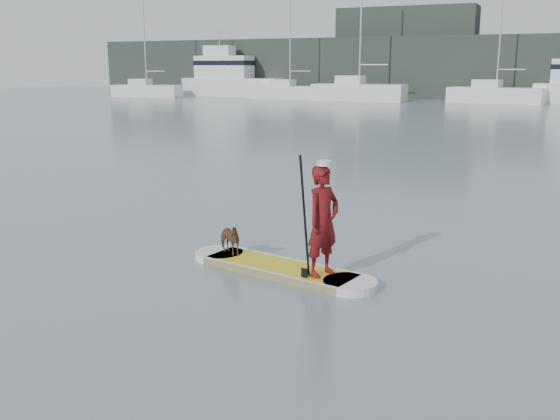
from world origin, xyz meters
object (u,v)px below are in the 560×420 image
at_px(paddler, 323,221).
at_px(sailboat_d, 495,93).
at_px(paddleboard, 280,269).
at_px(motor_yacht_b, 229,78).
at_px(sailboat_b, 289,91).
at_px(sailboat_c, 358,91).
at_px(dog, 228,238).
at_px(sailboat_a, 146,90).

xyz_separation_m(paddler, sailboat_d, (-2.27, 49.69, -0.09)).
height_order(paddleboard, motor_yacht_b, motor_yacht_b).
height_order(sailboat_b, sailboat_c, sailboat_c).
relative_size(dog, sailboat_c, 0.05).
relative_size(dog, motor_yacht_b, 0.06).
bearing_deg(motor_yacht_b, sailboat_a, -149.72).
relative_size(paddleboard, sailboat_b, 0.28).
bearing_deg(dog, sailboat_c, 43.17).
height_order(dog, sailboat_c, sailboat_c).
relative_size(sailboat_b, sailboat_d, 0.97).
relative_size(paddler, sailboat_d, 0.14).
distance_m(dog, sailboat_d, 49.33).
height_order(paddler, dog, paddler).
xyz_separation_m(sailboat_b, motor_yacht_b, (-8.11, 2.66, 1.17)).
relative_size(paddleboard, dog, 5.31).
xyz_separation_m(paddler, dog, (-1.79, 0.37, -0.56)).
distance_m(sailboat_c, sailboat_d, 12.07).
bearing_deg(sailboat_a, sailboat_c, -4.71).
xyz_separation_m(sailboat_a, motor_yacht_b, (7.28, 4.89, 1.23)).
bearing_deg(dog, sailboat_a, 65.68).
bearing_deg(paddler, paddleboard, 99.69).
bearing_deg(sailboat_d, sailboat_a, -165.66).
distance_m(paddler, sailboat_a, 59.62).
height_order(paddleboard, sailboat_c, sailboat_c).
height_order(paddleboard, sailboat_d, sailboat_d).
xyz_separation_m(sailboat_a, sailboat_b, (15.39, 2.23, 0.06)).
relative_size(paddler, dog, 2.67).
height_order(paddler, sailboat_a, sailboat_a).
distance_m(paddler, sailboat_d, 49.74).
distance_m(sailboat_a, sailboat_c, 22.67).
bearing_deg(sailboat_b, paddleboard, -65.31).
relative_size(sailboat_a, sailboat_c, 0.85).
distance_m(sailboat_b, sailboat_c, 7.25).
xyz_separation_m(sailboat_d, motor_yacht_b, (-27.33, 2.03, 1.11)).
xyz_separation_m(dog, motor_yacht_b, (-27.82, 51.35, 1.58)).
bearing_deg(sailboat_d, paddleboard, -78.63).
bearing_deg(motor_yacht_b, sailboat_c, -15.56).
height_order(paddler, sailboat_c, sailboat_c).
xyz_separation_m(paddler, sailboat_a, (-36.88, 46.84, -0.21)).
height_order(sailboat_a, motor_yacht_b, sailboat_a).
height_order(dog, sailboat_a, sailboat_a).
bearing_deg(paddleboard, paddler, 0.00).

